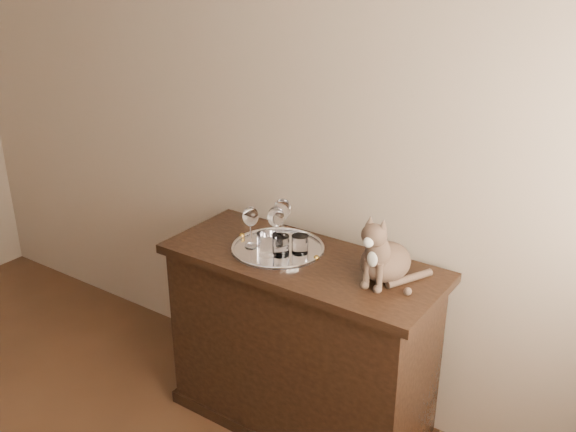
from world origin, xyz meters
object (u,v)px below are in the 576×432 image
sideboard (301,344)px  tumbler_b (267,244)px  tumbler_a (280,246)px  wine_glass_d (276,228)px  wine_glass_b (282,220)px  wine_glass_c (251,227)px  tray (278,249)px  tumbler_c (300,244)px  cat (387,245)px

sideboard → tumbler_b: 0.50m
tumbler_a → wine_glass_d: bearing=140.1°
wine_glass_b → wine_glass_c: bearing=-123.1°
tray → wine_glass_c: wine_glass_c is taller
wine_glass_d → tumbler_b: (0.00, -0.07, -0.05)m
wine_glass_b → wine_glass_d: size_ratio=1.04×
wine_glass_c → sideboard: bearing=9.5°
wine_glass_b → tumbler_b: (0.02, -0.14, -0.05)m
wine_glass_b → wine_glass_c: (-0.08, -0.12, -0.01)m
tumbler_b → wine_glass_d: bearing=92.0°
tumbler_b → sideboard: bearing=24.6°
sideboard → tray: (-0.13, 0.01, 0.43)m
tumbler_b → tumbler_a: bearing=26.1°
tumbler_a → tumbler_c: tumbler_a is taller
wine_glass_d → tumbler_b: 0.08m
wine_glass_b → tumbler_c: 0.15m
wine_glass_c → cat: 0.61m
tray → tumbler_a: tumbler_a is taller
sideboard → tumbler_b: size_ratio=12.58×
wine_glass_c → wine_glass_d: 0.11m
wine_glass_b → tumbler_a: wine_glass_b is taller
wine_glass_c → tumbler_c: size_ratio=2.29×
wine_glass_d → tumbler_b: size_ratio=2.00×
sideboard → tray: size_ratio=3.00×
tray → wine_glass_b: 0.13m
tray → wine_glass_d: bearing=-177.2°
tumbler_b → cat: cat is taller
tray → tumbler_b: bearing=-95.7°
sideboard → tray: bearing=176.1°
tumbler_a → cat: cat is taller
wine_glass_c → tumbler_c: (0.21, 0.06, -0.05)m
wine_glass_d → tumbler_a: (0.05, -0.04, -0.05)m
wine_glass_c → tumbler_b: size_ratio=1.92×
tumbler_b → cat: size_ratio=0.33×
tumbler_a → tumbler_b: tumbler_b is taller
wine_glass_b → tumbler_c: size_ratio=2.47×
tray → wine_glass_b: size_ratio=2.02×
sideboard → cat: cat is taller
sideboard → wine_glass_d: (-0.14, 0.01, 0.53)m
sideboard → wine_glass_b: wine_glass_b is taller
wine_glass_c → cat: bearing=7.5°
wine_glass_b → cat: bearing=-4.7°
wine_glass_d → tumbler_a: 0.09m
tray → cat: 0.51m
tumbler_a → tumbler_c: 0.08m
wine_glass_c → wine_glass_d: size_ratio=0.96×
wine_glass_d → cat: cat is taller
sideboard → tumbler_c: 0.47m
tray → tumbler_c: (0.10, 0.02, 0.04)m
wine_glass_c → wine_glass_b: bearing=56.9°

